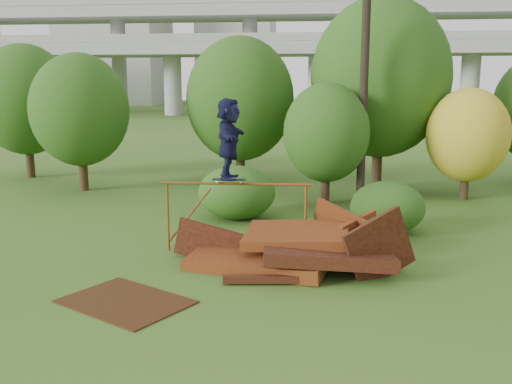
# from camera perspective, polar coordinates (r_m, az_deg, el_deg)

# --- Properties ---
(ground) EXTENTS (240.00, 240.00, 0.00)m
(ground) POSITION_cam_1_polar(r_m,az_deg,el_deg) (11.82, 2.78, -9.57)
(ground) COLOR #2D5116
(ground) RESTS_ON ground
(scrap_pile) EXTENTS (5.60, 3.02, 1.87)m
(scrap_pile) POSITION_cam_1_polar(r_m,az_deg,el_deg) (12.96, 3.73, -5.91)
(scrap_pile) COLOR #481D0C
(scrap_pile) RESTS_ON ground
(grind_rail) EXTENTS (3.69, 0.17, 1.75)m
(grind_rail) POSITION_cam_1_polar(r_m,az_deg,el_deg) (13.87, -2.02, -0.75)
(grind_rail) COLOR brown
(grind_rail) RESTS_ON ground
(skateboard) EXTENTS (0.82, 0.24, 0.08)m
(skateboard) POSITION_cam_1_polar(r_m,az_deg,el_deg) (13.80, -2.71, 1.24)
(skateboard) COLOR black
(skateboard) RESTS_ON grind_rail
(skater) EXTENTS (0.64, 1.82, 1.94)m
(skater) POSITION_cam_1_polar(r_m,az_deg,el_deg) (13.67, -2.75, 5.33)
(skater) COLOR #141637
(skater) RESTS_ON skateboard
(flat_plate) EXTENTS (2.82, 2.58, 0.03)m
(flat_plate) POSITION_cam_1_polar(r_m,az_deg,el_deg) (11.36, -12.93, -10.64)
(flat_plate) COLOR #381E0C
(flat_plate) RESTS_ON ground
(tree_0) EXTENTS (3.71, 3.71, 5.24)m
(tree_0) POSITION_cam_1_polar(r_m,az_deg,el_deg) (22.79, -17.22, 7.84)
(tree_0) COLOR black
(tree_0) RESTS_ON ground
(tree_1) EXTENTS (4.25, 4.25, 5.92)m
(tree_1) POSITION_cam_1_polar(r_m,az_deg,el_deg) (22.82, -1.60, 9.26)
(tree_1) COLOR black
(tree_1) RESTS_ON ground
(tree_2) EXTENTS (2.93, 2.93, 4.14)m
(tree_2) POSITION_cam_1_polar(r_m,az_deg,el_deg) (19.58, 7.06, 5.89)
(tree_2) COLOR black
(tree_2) RESTS_ON ground
(tree_3) EXTENTS (5.30, 5.30, 7.35)m
(tree_3) POSITION_cam_1_polar(r_m,az_deg,el_deg) (22.69, 12.33, 11.10)
(tree_3) COLOR black
(tree_3) RESTS_ON ground
(tree_4) EXTENTS (2.87, 2.87, 3.96)m
(tree_4) POSITION_cam_1_polar(r_m,az_deg,el_deg) (21.40, 20.41, 5.34)
(tree_4) COLOR black
(tree_4) RESTS_ON ground
(tree_6) EXTENTS (4.13, 4.13, 5.76)m
(tree_6) POSITION_cam_1_polar(r_m,az_deg,el_deg) (26.77, -22.06, 8.55)
(tree_6) COLOR black
(tree_6) RESTS_ON ground
(shrub_left) EXTENTS (2.37, 2.19, 1.64)m
(shrub_left) POSITION_cam_1_polar(r_m,az_deg,el_deg) (17.40, -1.94, -0.05)
(shrub_left) COLOR #224211
(shrub_left) RESTS_ON ground
(shrub_right) EXTENTS (2.06, 1.89, 1.46)m
(shrub_right) POSITION_cam_1_polar(r_m,az_deg,el_deg) (16.17, 13.01, -1.51)
(shrub_right) COLOR #224211
(shrub_right) RESTS_ON ground
(utility_pole) EXTENTS (1.40, 0.28, 9.25)m
(utility_pole) POSITION_cam_1_polar(r_m,az_deg,el_deg) (19.39, 10.81, 12.41)
(utility_pole) COLOR black
(utility_pole) RESTS_ON ground
(freeway_overpass) EXTENTS (160.00, 15.00, 13.70)m
(freeway_overpass) POSITION_cam_1_polar(r_m,az_deg,el_deg) (74.23, 6.24, 15.67)
(freeway_overpass) COLOR gray
(freeway_overpass) RESTS_ON ground
(building_left) EXTENTS (18.00, 16.00, 35.00)m
(building_left) POSITION_cam_1_polar(r_m,az_deg,el_deg) (113.68, -14.04, 17.40)
(building_left) COLOR #9E9E99
(building_left) RESTS_ON ground
(building_right) EXTENTS (14.00, 14.00, 28.00)m
(building_right) POSITION_cam_1_polar(r_m,az_deg,el_deg) (114.70, -1.90, 15.89)
(building_right) COLOR #9E9E99
(building_right) RESTS_ON ground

